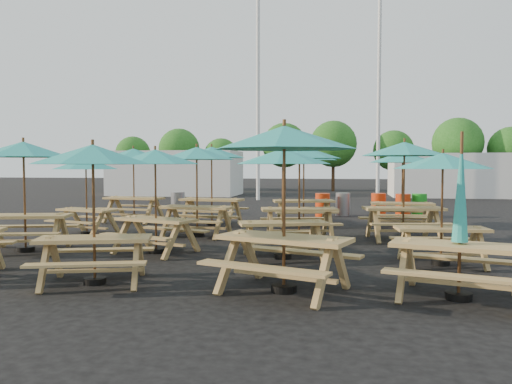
% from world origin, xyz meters
% --- Properties ---
extents(ground, '(120.00, 120.00, 0.00)m').
position_xyz_m(ground, '(0.00, 0.00, 0.00)').
color(ground, black).
rests_on(ground, ground).
extents(picnic_unit_1, '(2.49, 2.49, 2.40)m').
position_xyz_m(picnic_unit_1, '(-4.32, -3.00, 2.07)').
color(picnic_unit_1, tan).
rests_on(picnic_unit_1, ground).
extents(picnic_unit_2, '(2.19, 2.19, 2.08)m').
position_xyz_m(picnic_unit_2, '(-4.34, -0.30, 1.79)').
color(picnic_unit_2, tan).
rests_on(picnic_unit_2, ground).
extents(picnic_unit_3, '(2.34, 2.34, 2.45)m').
position_xyz_m(picnic_unit_3, '(-4.33, 2.83, 2.11)').
color(picnic_unit_3, tan).
rests_on(picnic_unit_3, ground).
extents(picnic_unit_4, '(2.34, 2.34, 2.21)m').
position_xyz_m(picnic_unit_4, '(-1.39, -5.52, 1.90)').
color(picnic_unit_4, tan).
rests_on(picnic_unit_4, ground).
extents(picnic_unit_5, '(2.42, 2.42, 2.23)m').
position_xyz_m(picnic_unit_5, '(-1.45, -2.71, 1.91)').
color(picnic_unit_5, tan).
rests_on(picnic_unit_5, ground).
extents(picnic_unit_6, '(2.24, 2.24, 2.38)m').
position_xyz_m(picnic_unit_6, '(-1.31, -0.08, 2.04)').
color(picnic_unit_6, tan).
rests_on(picnic_unit_6, ground).
extents(picnic_unit_7, '(2.36, 2.36, 2.48)m').
position_xyz_m(picnic_unit_7, '(-1.57, 2.44, 2.13)').
color(picnic_unit_7, tan).
rests_on(picnic_unit_7, ground).
extents(picnic_unit_8, '(2.68, 2.68, 2.47)m').
position_xyz_m(picnic_unit_8, '(1.60, -5.52, 2.12)').
color(picnic_unit_8, tan).
rests_on(picnic_unit_8, ground).
extents(picnic_unit_9, '(2.41, 2.41, 2.23)m').
position_xyz_m(picnic_unit_9, '(1.28, -2.88, 1.91)').
color(picnic_unit_9, tan).
rests_on(picnic_unit_9, ground).
extents(picnic_unit_10, '(2.43, 2.43, 2.40)m').
position_xyz_m(picnic_unit_10, '(1.41, -0.32, 2.06)').
color(picnic_unit_10, tan).
rests_on(picnic_unit_10, ground).
extents(picnic_unit_11, '(2.45, 2.45, 2.39)m').
position_xyz_m(picnic_unit_11, '(1.29, 2.74, 2.05)').
color(picnic_unit_11, tan).
rests_on(picnic_unit_11, ground).
extents(picnic_unit_12, '(2.20, 2.04, 2.33)m').
position_xyz_m(picnic_unit_12, '(4.05, -5.54, 0.96)').
color(picnic_unit_12, tan).
rests_on(picnic_unit_12, ground).
extents(picnic_unit_13, '(1.97, 1.97, 2.12)m').
position_xyz_m(picnic_unit_13, '(4.29, -3.05, 1.82)').
color(picnic_unit_13, tan).
rests_on(picnic_unit_13, ground).
extents(picnic_unit_14, '(2.42, 2.42, 2.48)m').
position_xyz_m(picnic_unit_14, '(3.98, 0.07, 2.13)').
color(picnic_unit_14, tan).
rests_on(picnic_unit_14, ground).
extents(picnic_unit_15, '(1.97, 1.97, 2.30)m').
position_xyz_m(picnic_unit_15, '(4.23, 2.53, 1.97)').
color(picnic_unit_15, tan).
rests_on(picnic_unit_15, ground).
extents(waste_bin_0, '(0.53, 0.53, 0.85)m').
position_xyz_m(waste_bin_0, '(-3.77, 5.66, 0.43)').
color(waste_bin_0, gray).
rests_on(waste_bin_0, ground).
extents(waste_bin_1, '(0.53, 0.53, 0.85)m').
position_xyz_m(waste_bin_1, '(1.78, 5.60, 0.43)').
color(waste_bin_1, red).
rests_on(waste_bin_1, ground).
extents(waste_bin_2, '(0.53, 0.53, 0.85)m').
position_xyz_m(waste_bin_2, '(2.52, 6.06, 0.43)').
color(waste_bin_2, gray).
rests_on(waste_bin_2, ground).
extents(waste_bin_3, '(0.53, 0.53, 0.85)m').
position_xyz_m(waste_bin_3, '(3.81, 6.01, 0.43)').
color(waste_bin_3, red).
rests_on(waste_bin_3, ground).
extents(waste_bin_4, '(0.53, 0.53, 0.85)m').
position_xyz_m(waste_bin_4, '(4.65, 5.75, 0.43)').
color(waste_bin_4, red).
rests_on(waste_bin_4, ground).
extents(waste_bin_5, '(0.53, 0.53, 0.85)m').
position_xyz_m(waste_bin_5, '(5.24, 5.96, 0.43)').
color(waste_bin_5, '#1B981F').
rests_on(waste_bin_5, ground).
extents(mast_0, '(0.20, 0.20, 12.00)m').
position_xyz_m(mast_0, '(-2.00, 14.00, 6.00)').
color(mast_0, silver).
rests_on(mast_0, ground).
extents(mast_1, '(0.20, 0.20, 12.00)m').
position_xyz_m(mast_1, '(4.50, 16.00, 6.00)').
color(mast_1, silver).
rests_on(mast_1, ground).
extents(event_tent_0, '(8.00, 4.00, 2.80)m').
position_xyz_m(event_tent_0, '(-8.00, 18.00, 1.40)').
color(event_tent_0, silver).
rests_on(event_tent_0, ground).
extents(event_tent_1, '(7.00, 4.00, 2.60)m').
position_xyz_m(event_tent_1, '(9.00, 19.00, 1.30)').
color(event_tent_1, silver).
rests_on(event_tent_1, ground).
extents(tree_0, '(2.80, 2.80, 4.24)m').
position_xyz_m(tree_0, '(-14.07, 25.25, 2.83)').
color(tree_0, '#382314').
rests_on(tree_0, ground).
extents(tree_1, '(3.11, 3.11, 4.72)m').
position_xyz_m(tree_1, '(-9.74, 23.90, 3.15)').
color(tree_1, '#382314').
rests_on(tree_1, ground).
extents(tree_2, '(2.59, 2.59, 3.93)m').
position_xyz_m(tree_2, '(-6.39, 23.65, 2.62)').
color(tree_2, '#382314').
rests_on(tree_2, ground).
extents(tree_3, '(3.36, 3.36, 5.09)m').
position_xyz_m(tree_3, '(-1.75, 24.72, 3.41)').
color(tree_3, '#382314').
rests_on(tree_3, ground).
extents(tree_4, '(3.41, 3.41, 5.17)m').
position_xyz_m(tree_4, '(1.90, 24.26, 3.46)').
color(tree_4, '#382314').
rests_on(tree_4, ground).
extents(tree_5, '(2.94, 2.94, 4.45)m').
position_xyz_m(tree_5, '(6.22, 24.67, 2.97)').
color(tree_5, '#382314').
rests_on(tree_5, ground).
extents(tree_6, '(3.38, 3.38, 5.13)m').
position_xyz_m(tree_6, '(10.23, 22.90, 3.43)').
color(tree_6, '#382314').
rests_on(tree_6, ground).
extents(tree_7, '(2.95, 2.95, 4.48)m').
position_xyz_m(tree_7, '(13.63, 22.92, 2.99)').
color(tree_7, '#382314').
rests_on(tree_7, ground).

